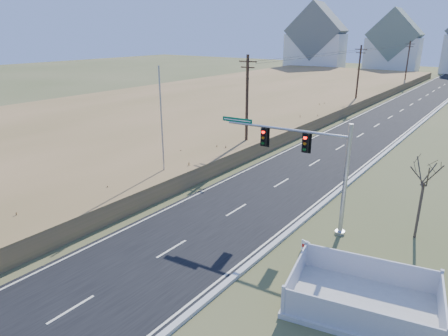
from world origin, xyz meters
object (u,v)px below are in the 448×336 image
(flagpole, at_px, (163,141))
(fence_enclosure, at_px, (363,302))
(open_sign, at_px, (306,246))
(bare_tree, at_px, (426,171))
(traffic_signal_mast, at_px, (314,162))

(flagpole, bearing_deg, fence_enclosure, -17.24)
(open_sign, bearing_deg, flagpole, -179.27)
(fence_enclosure, bearing_deg, bare_tree, 75.05)
(fence_enclosure, relative_size, bare_tree, 1.38)
(open_sign, xyz_separation_m, flagpole, (-12.50, 2.38, 3.16))
(fence_enclosure, bearing_deg, traffic_signal_mast, 119.97)
(traffic_signal_mast, relative_size, bare_tree, 1.63)
(open_sign, relative_size, flagpole, 0.07)
(fence_enclosure, relative_size, open_sign, 11.02)
(flagpole, relative_size, bare_tree, 1.79)
(traffic_signal_mast, xyz_separation_m, bare_tree, (5.35, 2.27, -0.06))
(fence_enclosure, xyz_separation_m, open_sign, (-3.86, 2.70, 0.05))
(bare_tree, bearing_deg, flagpole, -170.90)
(traffic_signal_mast, xyz_separation_m, flagpole, (-11.41, -0.42, -0.51))
(fence_enclosure, height_order, flagpole, flagpole)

